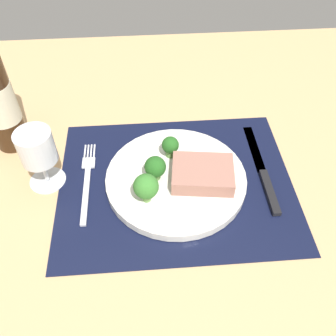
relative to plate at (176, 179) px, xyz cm
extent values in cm
cube|color=tan|center=(0.00, 0.00, -2.60)|extent=(140.00, 110.00, 3.00)
cube|color=black|center=(0.00, 0.00, -0.95)|extent=(42.47, 34.06, 0.30)
cylinder|color=silver|center=(0.00, 0.00, 0.00)|extent=(25.40, 25.40, 1.60)
cube|color=#9E6B5B|center=(4.60, -1.02, 2.21)|extent=(11.67, 9.41, 2.81)
cylinder|color=#6B994C|center=(-5.44, -4.91, 1.66)|extent=(1.35, 1.35, 1.72)
sphere|color=#387A2D|center=(-5.44, -4.91, 4.34)|extent=(4.28, 4.28, 4.28)
cylinder|color=#5B8942|center=(-3.67, 0.40, 1.40)|extent=(1.77, 1.77, 1.20)
sphere|color=#235B1E|center=(-3.67, 0.40, 3.62)|extent=(3.81, 3.81, 3.81)
cylinder|color=#5B8942|center=(-0.59, 5.39, 1.46)|extent=(1.75, 1.75, 1.31)
sphere|color=#235B1E|center=(-0.59, 5.39, 3.47)|extent=(3.21, 3.21, 3.21)
cube|color=silver|center=(-16.20, -2.00, -0.55)|extent=(1.00, 13.00, 0.50)
cube|color=silver|center=(-16.20, 5.80, -0.55)|extent=(2.40, 2.60, 0.40)
cube|color=silver|center=(-17.10, 8.90, -0.55)|extent=(0.30, 3.60, 0.35)
cube|color=silver|center=(-16.50, 8.90, -0.55)|extent=(0.30, 3.60, 0.35)
cube|color=silver|center=(-15.90, 8.90, -0.55)|extent=(0.30, 3.60, 0.35)
cube|color=silver|center=(-15.30, 8.90, -0.55)|extent=(0.30, 3.60, 0.35)
cube|color=black|center=(16.41, -3.90, -0.40)|extent=(1.40, 10.00, 0.80)
cube|color=silver|center=(16.41, 7.60, -0.65)|extent=(1.80, 13.00, 0.30)
cylinder|color=silver|center=(-23.50, 2.38, -0.90)|extent=(6.57, 6.57, 0.40)
cylinder|color=silver|center=(-23.50, 2.38, 1.96)|extent=(0.80, 0.80, 5.32)
cylinder|color=silver|center=(-23.50, 2.38, 7.58)|extent=(6.26, 6.26, 5.94)
cylinder|color=#560C19|center=(-23.50, 2.38, 5.64)|extent=(5.51, 5.51, 2.06)
camera|label=1|loc=(-4.85, -44.42, 51.71)|focal=40.24mm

